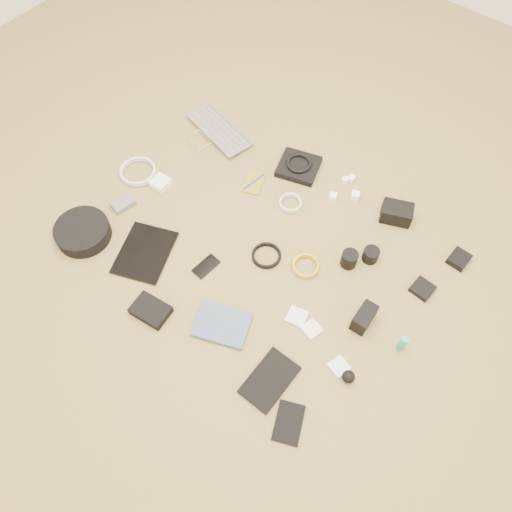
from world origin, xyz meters
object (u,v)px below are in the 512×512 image
Objects in this scene: tablet at (145,253)px; paperback at (215,343)px; dslr_camera at (397,213)px; headphone_case at (83,232)px; laptop at (210,135)px; phone at (206,266)px.

paperback reaches higher than tablet.
headphone_case is at bearing -160.49° from dslr_camera.
tablet is (0.21, -0.63, -0.01)m from laptop.
paperback is (0.47, -0.11, 0.00)m from tablet.
tablet is at bearing -151.25° from phone.
laptop is 0.73m from headphone_case.
paperback is at bearing -35.66° from tablet.
phone is 0.55× the size of paperback.
tablet reaches higher than phone.
dslr_camera is 0.81m from phone.
dslr_camera is 0.56× the size of headphone_case.
tablet is 0.25m from phone.
laptop is 0.91m from dslr_camera.
dslr_camera reaches higher than phone.
paperback is at bearing -127.07° from dslr_camera.
headphone_case is (-0.94, -0.87, -0.01)m from dslr_camera.
laptop is at bearing 87.10° from headphone_case.
phone is at bearing 2.10° from tablet.
dslr_camera is 1.28m from headphone_case.
laptop is 3.24× the size of phone.
headphone_case reaches higher than laptop.
headphone_case is at bearing 178.62° from tablet.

